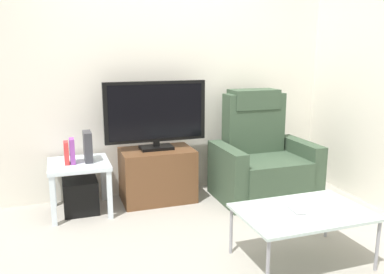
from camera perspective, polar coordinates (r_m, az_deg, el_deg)
ground_plane at (r=3.38m, az=0.52°, el=-13.57°), size 6.40×6.40×0.00m
wall_back at (r=4.13m, az=-4.74°, el=9.80°), size 6.40×0.06×2.60m
tv_stand at (r=4.01m, az=-4.98°, el=-5.40°), size 0.71×0.46×0.52m
television at (r=3.88m, az=-5.21°, el=3.34°), size 1.00×0.20×0.67m
recliner_armchair at (r=4.16m, az=9.94°, el=-3.29°), size 0.98×0.78×1.08m
side_table at (r=3.80m, az=-15.87°, el=-4.62°), size 0.54×0.54×0.48m
subwoofer_box at (r=3.87m, az=-15.66°, el=-8.13°), size 0.31×0.31×0.31m
book_leftmost at (r=3.73m, az=-17.55°, el=-2.17°), size 0.04×0.13×0.20m
book_middle at (r=3.73m, az=-16.78°, el=-1.94°), size 0.04×0.13×0.23m
game_console at (r=3.76m, az=-14.70°, el=-1.33°), size 0.07×0.20×0.28m
coffee_table at (r=2.93m, az=15.58°, el=-10.57°), size 0.90×0.60×0.39m
cell_phone at (r=2.90m, az=14.77°, el=-10.10°), size 0.09×0.16×0.01m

